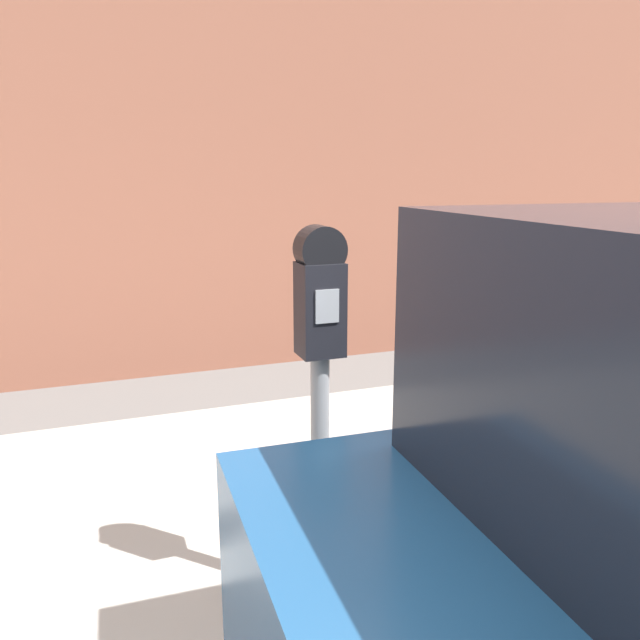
{
  "coord_description": "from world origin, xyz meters",
  "views": [
    {
      "loc": [
        -1.25,
        -1.03,
        1.94
      ],
      "look_at": [
        -0.43,
        1.21,
        1.38
      ],
      "focal_mm": 35.0,
      "sensor_mm": 36.0,
      "label": 1
    }
  ],
  "objects": [
    {
      "name": "building_facade",
      "position": [
        0.0,
        5.15,
        3.35
      ],
      "size": [
        24.0,
        0.3,
        6.69
      ],
      "color": "#935642",
      "rests_on": "ground_plane"
    },
    {
      "name": "parking_meter",
      "position": [
        -0.43,
        1.21,
        1.23
      ],
      "size": [
        0.18,
        0.16,
        1.61
      ],
      "color": "gray",
      "rests_on": "sidewalk"
    },
    {
      "name": "sidewalk",
      "position": [
        0.0,
        2.2,
        0.07
      ],
      "size": [
        24.0,
        2.8,
        0.14
      ],
      "color": "#BCB7AD",
      "rests_on": "ground_plane"
    }
  ]
}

